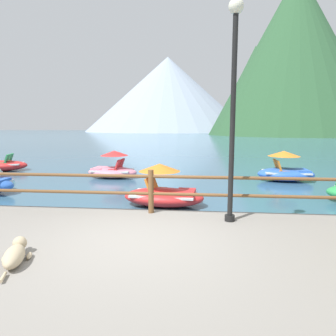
# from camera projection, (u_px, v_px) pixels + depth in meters

# --- Properties ---
(ground_plane) EXTENTS (200.00, 200.00, 0.00)m
(ground_plane) POSITION_uv_depth(u_px,v_px,m) (191.00, 141.00, 44.45)
(ground_plane) COLOR #38607A
(dock_railing) EXTENTS (23.92, 0.12, 0.95)m
(dock_railing) POSITION_uv_depth(u_px,v_px,m) (151.00, 187.00, 6.43)
(dock_railing) COLOR brown
(dock_railing) RESTS_ON promenade_dock
(lamp_post) EXTENTS (0.28, 0.28, 4.18)m
(lamp_post) POSITION_uv_depth(u_px,v_px,m) (233.00, 92.00, 5.60)
(lamp_post) COLOR black
(lamp_post) RESTS_ON promenade_dock
(dog_resting) EXTENTS (0.51, 1.04, 0.26)m
(dog_resting) POSITION_uv_depth(u_px,v_px,m) (15.00, 254.00, 4.13)
(dog_resting) COLOR tan
(dog_resting) RESTS_ON promenade_dock
(pedal_boat_2) EXTENTS (2.33, 1.44, 1.26)m
(pedal_boat_2) POSITION_uv_depth(u_px,v_px,m) (286.00, 171.00, 12.37)
(pedal_boat_2) COLOR blue
(pedal_boat_2) RESTS_ON ground
(pedal_boat_3) EXTENTS (2.29, 1.43, 1.21)m
(pedal_boat_3) POSITION_uv_depth(u_px,v_px,m) (113.00, 169.00, 13.15)
(pedal_boat_3) COLOR pink
(pedal_boat_3) RESTS_ON ground
(pedal_boat_4) EXTENTS (2.70, 1.81, 0.87)m
(pedal_boat_4) POSITION_uv_depth(u_px,v_px,m) (2.00, 165.00, 15.14)
(pedal_boat_4) COLOR red
(pedal_boat_4) RESTS_ON ground
(pedal_boat_5) EXTENTS (2.41, 1.44, 1.22)m
(pedal_boat_5) POSITION_uv_depth(u_px,v_px,m) (163.00, 192.00, 8.53)
(pedal_boat_5) COLOR red
(pedal_boat_5) RESTS_ON ground
(cliff_headland) EXTENTS (40.25, 40.25, 38.32)m
(cliff_headland) POSITION_uv_depth(u_px,v_px,m) (288.00, 61.00, 72.51)
(cliff_headland) COLOR #2D5633
(cliff_headland) RESTS_ON ground
(distant_peak) EXTENTS (63.79, 63.79, 28.54)m
(distant_peak) POSITION_uv_depth(u_px,v_px,m) (168.00, 95.00, 116.21)
(distant_peak) COLOR #93A3B7
(distant_peak) RESTS_ON ground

